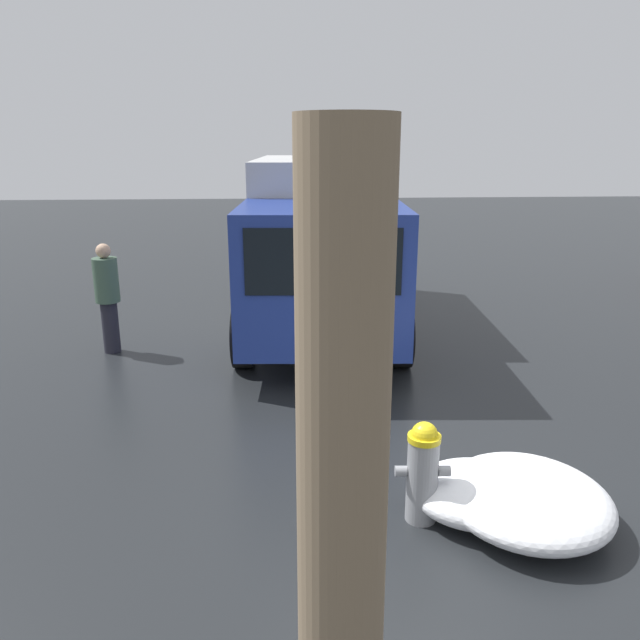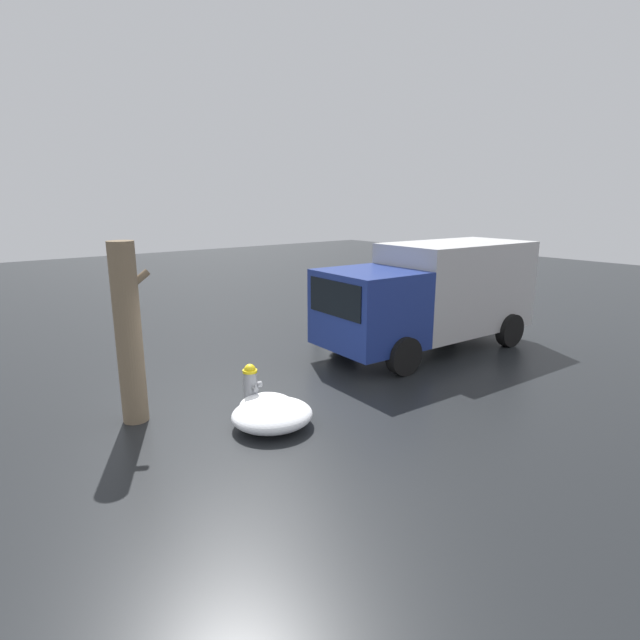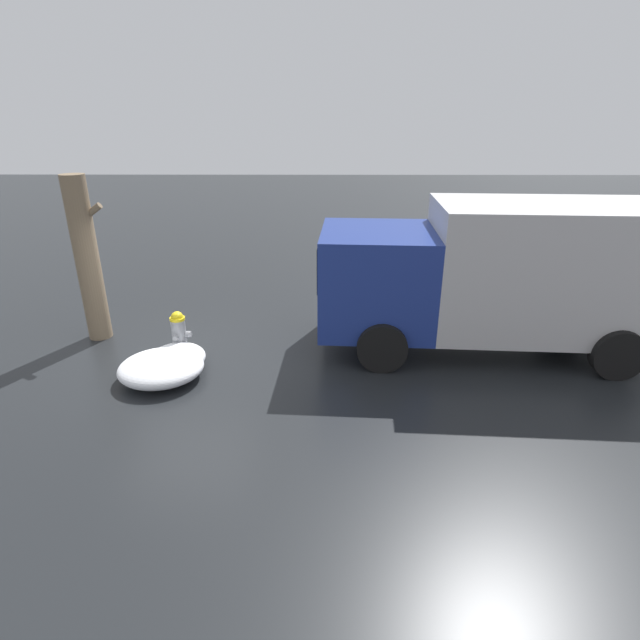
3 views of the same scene
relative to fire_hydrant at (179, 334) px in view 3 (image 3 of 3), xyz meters
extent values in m
plane|color=black|center=(0.00, 0.00, -0.46)|extent=(60.00, 60.00, 0.00)
cylinder|color=gray|center=(0.00, 0.00, -0.09)|extent=(0.26, 0.26, 0.74)
cylinder|color=yellow|center=(0.00, 0.00, 0.30)|extent=(0.28, 0.28, 0.05)
sphere|color=yellow|center=(0.00, 0.00, 0.33)|extent=(0.22, 0.22, 0.22)
cylinder|color=gray|center=(0.18, -0.01, -0.01)|extent=(0.11, 0.12, 0.11)
cylinder|color=gray|center=(0.01, 0.18, -0.01)|extent=(0.10, 0.11, 0.09)
cylinder|color=gray|center=(-0.01, -0.18, -0.01)|extent=(0.10, 0.11, 0.09)
cylinder|color=#7F6B51|center=(-1.90, 0.88, 1.16)|extent=(0.45, 0.45, 3.25)
cylinder|color=#7F6B51|center=(-1.70, 0.88, 2.07)|extent=(0.52, 0.13, 0.41)
cube|color=navy|center=(3.70, 0.59, 0.90)|extent=(2.21, 2.36, 1.84)
cube|color=black|center=(2.65, 0.65, 1.27)|extent=(0.14, 1.87, 0.81)
cube|color=#BCBCBC|center=(6.79, 0.40, 1.16)|extent=(4.24, 2.48, 2.36)
cylinder|color=black|center=(3.73, -0.53, -0.01)|extent=(0.92, 0.33, 0.90)
cylinder|color=black|center=(3.87, 1.70, -0.01)|extent=(0.92, 0.33, 0.90)
cylinder|color=black|center=(7.75, -0.78, -0.01)|extent=(0.92, 0.33, 0.90)
cylinder|color=black|center=(7.89, 1.45, -0.01)|extent=(0.92, 0.33, 0.90)
cylinder|color=#23232D|center=(4.63, 3.74, -0.07)|extent=(0.25, 0.25, 0.79)
cylinder|color=#3F5947|center=(4.63, 3.74, 0.66)|extent=(0.36, 0.36, 0.66)
sphere|color=tan|center=(4.63, 3.74, 1.10)|extent=(0.21, 0.21, 0.21)
ellipsoid|color=white|center=(-0.10, -0.89, -0.25)|extent=(1.45, 1.40, 0.43)
ellipsoid|color=white|center=(0.06, -0.50, -0.27)|extent=(1.03, 1.14, 0.39)
camera|label=1|loc=(-4.60, 1.17, 2.68)|focal=35.00mm
camera|label=2|loc=(-4.58, -7.78, 3.44)|focal=28.00mm
camera|label=3|loc=(2.70, -8.48, 3.81)|focal=28.00mm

